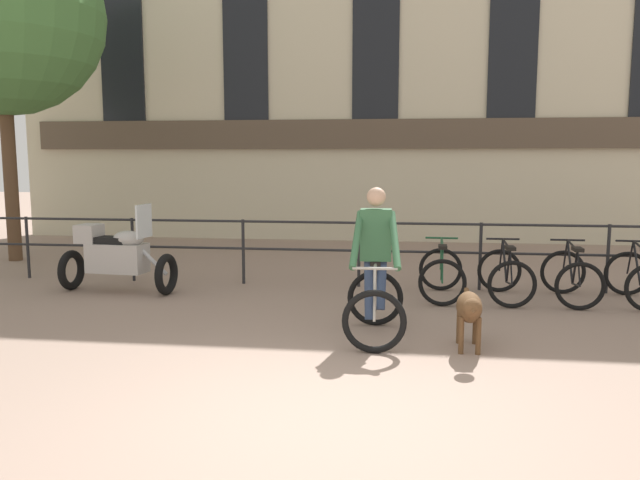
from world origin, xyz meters
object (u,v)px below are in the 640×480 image
Objects in this scene: cyclist_with_bike at (375,270)px; parked_motorcycle at (116,256)px; parked_bicycle_near_lamp at (441,274)px; parked_bicycle_mid_left at (505,275)px; dog at (470,309)px; parked_bicycle_mid_right at (571,277)px; parked_bicycle_far_end at (639,278)px.

parked_motorcycle is (-3.98, 1.82, -0.20)m from cyclist_with_bike.
parked_bicycle_near_lamp and parked_bicycle_mid_left have the same top height.
parked_bicycle_near_lamp is 1.02× the size of parked_bicycle_mid_left.
dog is 2.62m from parked_bicycle_mid_left.
dog is at bearing -25.78° from cyclist_with_bike.
parked_bicycle_mid_right is at bearing -177.83° from parked_bicycle_near_lamp.
cyclist_with_bike reaches higher than parked_bicycle_mid_right.
parked_bicycle_mid_left is at bearing 47.05° from cyclist_with_bike.
dog is 3.60m from parked_bicycle_far_end.
parked_bicycle_near_lamp is 0.91m from parked_bicycle_mid_left.
parked_bicycle_mid_left is at bearing -177.83° from parked_bicycle_near_lamp.
parked_bicycle_mid_right is 0.91m from parked_bicycle_far_end.
parked_bicycle_mid_left is 1.81m from parked_bicycle_far_end.
parked_bicycle_mid_right is 0.99× the size of parked_bicycle_far_end.
parked_bicycle_mid_left is at bearing 2.05° from parked_bicycle_mid_right.
parked_bicycle_mid_left is (0.91, -0.00, 0.00)m from parked_bicycle_near_lamp.
cyclist_with_bike reaches higher than dog.
parked_motorcycle is 1.59× the size of parked_bicycle_mid_left.
parked_bicycle_mid_left reaches higher than dog.
parked_motorcycle reaches higher than dog.
parked_motorcycle is 1.56× the size of parked_bicycle_near_lamp.
cyclist_with_bike is at bearing 68.82° from parked_bicycle_near_lamp.
cyclist_with_bike is 1.16m from dog.
cyclist_with_bike reaches higher than parked_motorcycle.
cyclist_with_bike reaches higher than parked_bicycle_near_lamp.
parked_motorcycle is at bearing 157.28° from dog.
parked_motorcycle is 1.56× the size of parked_bicycle_mid_right.
parked_bicycle_far_end is (1.81, 0.00, 0.00)m from parked_bicycle_mid_left.
parked_bicycle_mid_right is (0.91, 0.00, 0.00)m from parked_bicycle_mid_left.
cyclist_with_bike is 1.70× the size of dog.
dog is at bearing 58.15° from parked_bicycle_mid_right.
parked_bicycle_mid_right is at bearing -82.58° from parked_motorcycle.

